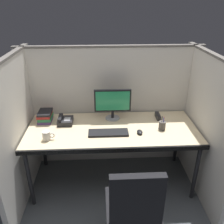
{
  "coord_description": "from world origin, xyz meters",
  "views": [
    {
      "loc": [
        -0.12,
        -2.0,
        2.08
      ],
      "look_at": [
        0.0,
        0.35,
        0.92
      ],
      "focal_mm": 37.98,
      "sensor_mm": 36.0,
      "label": 1
    }
  ],
  "objects_px": {
    "coffee_mug": "(47,136)",
    "book_stack": "(45,116)",
    "office_chair": "(132,221)",
    "desk": "(112,133)",
    "pen_cup": "(162,125)",
    "monitor_center": "(113,102)",
    "red_stapler": "(158,116)",
    "computer_mouse": "(140,132)",
    "desk_phone": "(65,121)",
    "keyboard_main": "(108,133)"
  },
  "relations": [
    {
      "from": "computer_mouse",
      "to": "monitor_center",
      "type": "bearing_deg",
      "value": 127.36
    },
    {
      "from": "pen_cup",
      "to": "coffee_mug",
      "type": "distance_m",
      "value": 1.25
    },
    {
      "from": "office_chair",
      "to": "book_stack",
      "type": "height_order",
      "value": "office_chair"
    },
    {
      "from": "desk",
      "to": "desk_phone",
      "type": "distance_m",
      "value": 0.57
    },
    {
      "from": "computer_mouse",
      "to": "pen_cup",
      "type": "height_order",
      "value": "pen_cup"
    },
    {
      "from": "desk",
      "to": "coffee_mug",
      "type": "height_order",
      "value": "coffee_mug"
    },
    {
      "from": "pen_cup",
      "to": "monitor_center",
      "type": "bearing_deg",
      "value": 152.43
    },
    {
      "from": "desk",
      "to": "computer_mouse",
      "type": "height_order",
      "value": "computer_mouse"
    },
    {
      "from": "keyboard_main",
      "to": "pen_cup",
      "type": "relative_size",
      "value": 2.74
    },
    {
      "from": "monitor_center",
      "to": "book_stack",
      "type": "relative_size",
      "value": 1.89
    },
    {
      "from": "pen_cup",
      "to": "red_stapler",
      "type": "distance_m",
      "value": 0.26
    },
    {
      "from": "keyboard_main",
      "to": "red_stapler",
      "type": "bearing_deg",
      "value": 28.08
    },
    {
      "from": "desk_phone",
      "to": "office_chair",
      "type": "bearing_deg",
      "value": -58.11
    },
    {
      "from": "office_chair",
      "to": "coffee_mug",
      "type": "distance_m",
      "value": 1.17
    },
    {
      "from": "red_stapler",
      "to": "desk_phone",
      "type": "height_order",
      "value": "desk_phone"
    },
    {
      "from": "book_stack",
      "to": "desk_phone",
      "type": "xyz_separation_m",
      "value": [
        0.24,
        -0.07,
        -0.03
      ]
    },
    {
      "from": "office_chair",
      "to": "desk_phone",
      "type": "height_order",
      "value": "office_chair"
    },
    {
      "from": "desk",
      "to": "pen_cup",
      "type": "height_order",
      "value": "pen_cup"
    },
    {
      "from": "office_chair",
      "to": "desk_phone",
      "type": "bearing_deg",
      "value": 113.86
    },
    {
      "from": "monitor_center",
      "to": "red_stapler",
      "type": "xyz_separation_m",
      "value": [
        0.55,
        -0.02,
        -0.19
      ]
    },
    {
      "from": "computer_mouse",
      "to": "red_stapler",
      "type": "height_order",
      "value": "red_stapler"
    },
    {
      "from": "monitor_center",
      "to": "coffee_mug",
      "type": "height_order",
      "value": "monitor_center"
    },
    {
      "from": "office_chair",
      "to": "desk",
      "type": "bearing_deg",
      "value": 89.57
    },
    {
      "from": "red_stapler",
      "to": "keyboard_main",
      "type": "bearing_deg",
      "value": -151.92
    },
    {
      "from": "keyboard_main",
      "to": "computer_mouse",
      "type": "xyz_separation_m",
      "value": [
        0.34,
        -0.01,
        0.01
      ]
    },
    {
      "from": "coffee_mug",
      "to": "desk_phone",
      "type": "xyz_separation_m",
      "value": [
        0.14,
        0.34,
        -0.01
      ]
    },
    {
      "from": "coffee_mug",
      "to": "book_stack",
      "type": "distance_m",
      "value": 0.43
    },
    {
      "from": "desk",
      "to": "pen_cup",
      "type": "distance_m",
      "value": 0.56
    },
    {
      "from": "monitor_center",
      "to": "book_stack",
      "type": "distance_m",
      "value": 0.81
    },
    {
      "from": "computer_mouse",
      "to": "coffee_mug",
      "type": "xyz_separation_m",
      "value": [
        -0.98,
        -0.07,
        0.03
      ]
    },
    {
      "from": "desk",
      "to": "desk_phone",
      "type": "bearing_deg",
      "value": 163.41
    },
    {
      "from": "office_chair",
      "to": "monitor_center",
      "type": "bearing_deg",
      "value": 87.12
    },
    {
      "from": "office_chair",
      "to": "pen_cup",
      "type": "bearing_deg",
      "value": 55.68
    },
    {
      "from": "desk",
      "to": "red_stapler",
      "type": "xyz_separation_m",
      "value": [
        0.57,
        0.23,
        0.08
      ]
    },
    {
      "from": "computer_mouse",
      "to": "pen_cup",
      "type": "distance_m",
      "value": 0.28
    },
    {
      "from": "office_chair",
      "to": "desk_phone",
      "type": "xyz_separation_m",
      "value": [
        -0.67,
        1.07,
        0.41
      ]
    },
    {
      "from": "coffee_mug",
      "to": "book_stack",
      "type": "xyz_separation_m",
      "value": [
        -0.1,
        0.42,
        0.02
      ]
    },
    {
      "from": "keyboard_main",
      "to": "pen_cup",
      "type": "xyz_separation_m",
      "value": [
        0.6,
        0.07,
        0.04
      ]
    },
    {
      "from": "monitor_center",
      "to": "coffee_mug",
      "type": "xyz_separation_m",
      "value": [
        -0.7,
        -0.43,
        -0.17
      ]
    },
    {
      "from": "red_stapler",
      "to": "desk",
      "type": "bearing_deg",
      "value": -158.03
    },
    {
      "from": "pen_cup",
      "to": "desk",
      "type": "bearing_deg",
      "value": 176.52
    },
    {
      "from": "desk",
      "to": "coffee_mug",
      "type": "relative_size",
      "value": 15.08
    },
    {
      "from": "keyboard_main",
      "to": "book_stack",
      "type": "height_order",
      "value": "book_stack"
    },
    {
      "from": "desk",
      "to": "monitor_center",
      "type": "height_order",
      "value": "monitor_center"
    },
    {
      "from": "coffee_mug",
      "to": "book_stack",
      "type": "bearing_deg",
      "value": 102.84
    },
    {
      "from": "coffee_mug",
      "to": "keyboard_main",
      "type": "bearing_deg",
      "value": 7.32
    },
    {
      "from": "monitor_center",
      "to": "red_stapler",
      "type": "distance_m",
      "value": 0.58
    },
    {
      "from": "monitor_center",
      "to": "pen_cup",
      "type": "bearing_deg",
      "value": -27.57
    },
    {
      "from": "desk_phone",
      "to": "desk",
      "type": "bearing_deg",
      "value": -16.59
    },
    {
      "from": "office_chair",
      "to": "computer_mouse",
      "type": "bearing_deg",
      "value": 69.92
    }
  ]
}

